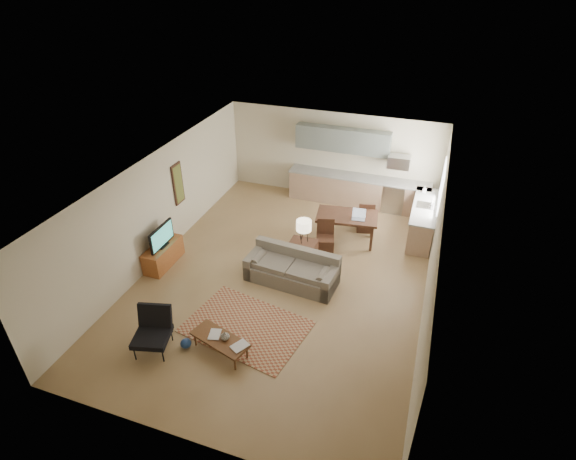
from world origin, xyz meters
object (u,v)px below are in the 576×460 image
at_px(coffee_table, 221,345).
at_px(tv_credenza, 163,255).
at_px(armchair, 151,333).
at_px(dining_table, 346,228).
at_px(console_table, 303,254).
at_px(sofa, 292,268).

xyz_separation_m(coffee_table, tv_credenza, (-2.63, 2.16, 0.10)).
bearing_deg(armchair, tv_credenza, 104.08).
height_order(coffee_table, tv_credenza, tv_credenza).
xyz_separation_m(coffee_table, armchair, (-1.26, -0.38, 0.26)).
bearing_deg(armchair, dining_table, 47.80).
bearing_deg(console_table, sofa, -95.64).
bearing_deg(tv_credenza, dining_table, 31.79).
xyz_separation_m(armchair, tv_credenza, (-1.37, 2.54, -0.16)).
distance_m(sofa, tv_credenza, 3.26).
relative_size(sofa, tv_credenza, 1.86).
bearing_deg(dining_table, tv_credenza, -156.00).
height_order(coffee_table, armchair, armchair).
xyz_separation_m(armchair, dining_table, (2.67, 5.04, -0.04)).
distance_m(armchair, dining_table, 5.71).
height_order(console_table, dining_table, dining_table).
xyz_separation_m(coffee_table, dining_table, (1.41, 4.66, 0.22)).
distance_m(sofa, coffee_table, 2.60).
bearing_deg(console_table, armchair, -117.68).
distance_m(console_table, dining_table, 1.65).
bearing_deg(tv_credenza, armchair, -61.58).
relative_size(armchair, tv_credenza, 0.74).
bearing_deg(sofa, armchair, -117.44).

